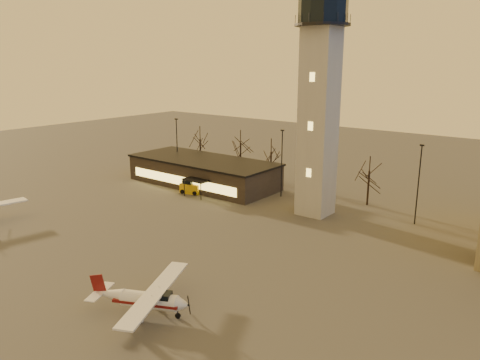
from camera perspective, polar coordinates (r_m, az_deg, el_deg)
The scene contains 7 objects.
ground at distance 42.16m, azimuth -11.92°, elevation -14.23°, with size 220.00×220.00×0.00m, color #464340.
control_tower at distance 60.73m, azimuth 9.69°, elevation 10.75°, with size 6.80×6.80×32.60m.
terminal at distance 77.22m, azimuth -4.51°, elevation 1.01°, with size 25.40×12.20×4.30m.
light_poles at distance 62.98m, azimuth 10.11°, elevation 0.79°, with size 58.50×12.25×10.14m.
tree_row at distance 76.89m, azimuth 3.65°, elevation 3.84°, with size 37.20×9.20×8.80m.
cessna_front at distance 39.46m, azimuth -10.75°, elevation -14.52°, with size 9.06×10.84×3.12m.
service_cart at distance 72.74m, azimuth -6.00°, elevation -0.98°, with size 3.57×2.69×2.06m.
Camera 1 is at (28.91, -23.28, 19.97)m, focal length 35.00 mm.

